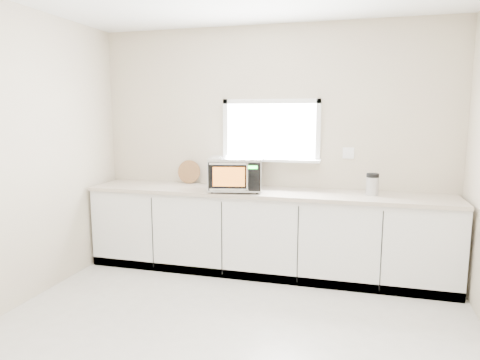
% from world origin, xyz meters
% --- Properties ---
extents(ground, '(4.00, 4.00, 0.00)m').
position_xyz_m(ground, '(0.00, 0.00, 0.00)').
color(ground, beige).
rests_on(ground, ground).
extents(back_wall, '(4.00, 0.17, 2.70)m').
position_xyz_m(back_wall, '(0.00, 2.00, 1.36)').
color(back_wall, '#BAA894').
rests_on(back_wall, ground).
extents(cabinets, '(3.92, 0.60, 0.88)m').
position_xyz_m(cabinets, '(0.00, 1.70, 0.44)').
color(cabinets, silver).
rests_on(cabinets, ground).
extents(countertop, '(3.92, 0.64, 0.04)m').
position_xyz_m(countertop, '(0.00, 1.69, 0.90)').
color(countertop, '#BEAB9D').
rests_on(countertop, cabinets).
extents(microwave, '(0.63, 0.54, 0.36)m').
position_xyz_m(microwave, '(-0.31, 1.60, 1.11)').
color(microwave, black).
rests_on(microwave, countertop).
extents(knife_block, '(0.13, 0.22, 0.30)m').
position_xyz_m(knife_block, '(-0.27, 1.59, 1.05)').
color(knife_block, '#422C17').
rests_on(knife_block, countertop).
extents(cutting_board, '(0.28, 0.07, 0.27)m').
position_xyz_m(cutting_board, '(-0.97, 1.94, 1.06)').
color(cutting_board, olive).
rests_on(cutting_board, countertop).
extents(coffee_grinder, '(0.16, 0.16, 0.23)m').
position_xyz_m(coffee_grinder, '(1.10, 1.74, 1.03)').
color(coffee_grinder, '#B4B6BB').
rests_on(coffee_grinder, countertop).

